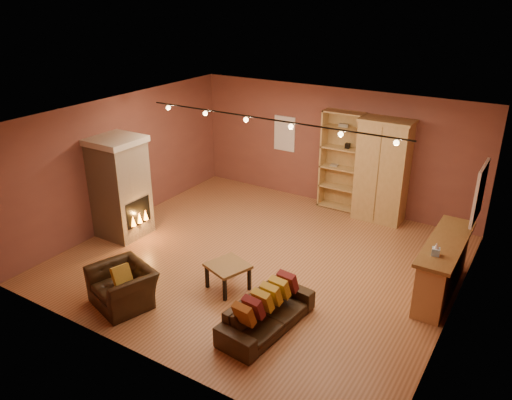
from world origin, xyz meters
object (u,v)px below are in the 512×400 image
Objects in this scene: fireplace at (120,187)px; armoire at (382,171)px; bar_counter at (442,267)px; loveseat at (267,308)px; coffee_table at (228,268)px; bookcase at (342,160)px; armchair at (122,281)px.

armoire is at bearing 39.33° from fireplace.
loveseat is (-2.03, -2.39, -0.15)m from bar_counter.
armoire reaches higher than fireplace.
fireplace reaches higher than bar_counter.
fireplace is 1.20× the size of loveseat.
loveseat is (4.21, -1.17, -0.70)m from fireplace.
loveseat is (-0.13, -4.72, -0.80)m from armoire.
fireplace is 4.42m from loveseat.
coffee_table is (3.08, -0.58, -0.65)m from fireplace.
armchair is at bearing -104.60° from bookcase.
fireplace is at bearing -168.92° from bar_counter.
bar_counter is 5.35m from armchair.
bar_counter reaches higher than loveseat.
bookcase is at bearing 170.39° from armoire.
coffee_table is (1.21, 1.28, -0.03)m from armchair.
armoire reaches higher than armchair.
loveseat reaches higher than coffee_table.
armoire is 4.79m from loveseat.
loveseat is at bearing -130.37° from bar_counter.
fireplace is at bearing -131.75° from bookcase.
loveseat is at bearing -15.47° from fireplace.
armchair is 1.76m from coffee_table.
armoire is at bearing 82.96° from armchair.
armoire is (4.34, 3.56, 0.10)m from fireplace.
fireplace is 0.92× the size of armoire.
fireplace reaches higher than armchair.
fireplace is 5.00m from bookcase.
armoire reaches higher than coffee_table.
fireplace reaches higher than coffee_table.
bar_counter is at bearing 29.75° from coffee_table.
armchair is (-2.34, -0.70, 0.08)m from loveseat.
fireplace is 2.71m from armchair.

